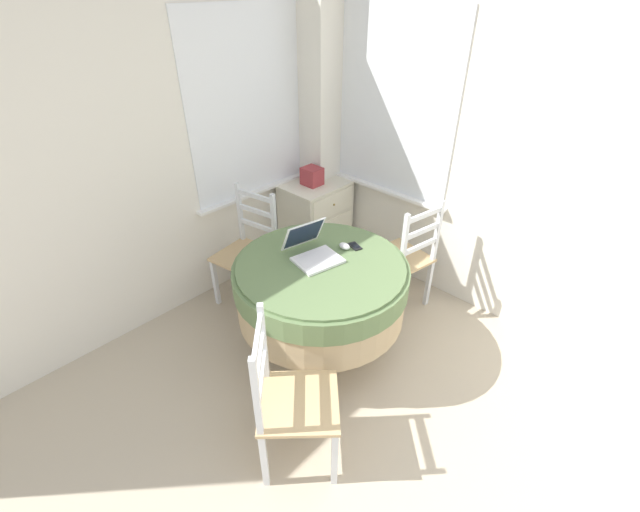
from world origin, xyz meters
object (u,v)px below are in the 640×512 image
computer_mouse (345,246)px  corner_cabinet (316,220)px  dining_chair_camera_near (290,400)px  round_dining_table (321,285)px  dining_chair_near_back_window (248,252)px  storage_box (312,176)px  dining_chair_near_right_window (404,258)px  cell_phone (355,246)px  laptop (313,251)px

computer_mouse → corner_cabinet: bearing=54.0°
dining_chair_camera_near → computer_mouse: bearing=25.8°
round_dining_table → computer_mouse: 0.32m
dining_chair_near_back_window → storage_box: bearing=5.9°
round_dining_table → dining_chair_near_right_window: size_ratio=1.21×
corner_cabinet → storage_box: size_ratio=4.61×
corner_cabinet → cell_phone: bearing=-122.1°
computer_mouse → storage_box: (0.63, 0.94, 0.06)m
round_dining_table → dining_chair_camera_near: (-0.72, -0.46, -0.13)m
dining_chair_near_right_window → dining_chair_camera_near: same height
round_dining_table → laptop: laptop is taller
corner_cabinet → storage_box: 0.46m
round_dining_table → cell_phone: bearing=-5.0°
cell_phone → storage_box: size_ratio=0.72×
computer_mouse → dining_chair_camera_near: bearing=-154.2°
corner_cabinet → dining_chair_near_back_window: bearing=-174.5°
round_dining_table → dining_chair_near_right_window: dining_chair_near_right_window is taller
round_dining_table → dining_chair_near_right_window: bearing=-8.2°
round_dining_table → storage_box: size_ratio=7.10×
dining_chair_near_back_window → cell_phone: bearing=-72.8°
laptop → dining_chair_camera_near: 0.99m
cell_phone → corner_cabinet: (0.61, 0.97, -0.39)m
laptop → computer_mouse: laptop is taller
computer_mouse → dining_chair_near_back_window: 0.93m
round_dining_table → dining_chair_near_back_window: 0.87m
laptop → cell_phone: 0.32m
computer_mouse → dining_chair_near_right_window: bearing=-12.2°
dining_chair_camera_near → round_dining_table: bearing=32.5°
cell_phone → dining_chair_camera_near: dining_chair_camera_near is taller
laptop → cell_phone: bearing=-22.2°
round_dining_table → laptop: size_ratio=2.93×
round_dining_table → dining_chair_near_back_window: size_ratio=1.21×
dining_chair_near_back_window → dining_chair_near_right_window: same height
laptop → dining_chair_near_right_window: 0.92m
cell_phone → dining_chair_near_back_window: dining_chair_near_back_window is taller
dining_chair_near_right_window → laptop: bearing=165.3°
dining_chair_near_right_window → cell_phone: bearing=169.9°
cell_phone → round_dining_table: bearing=175.0°
dining_chair_camera_near → corner_cabinet: dining_chair_camera_near is taller
laptop → storage_box: (0.86, 0.85, 0.03)m
laptop → dining_chair_near_back_window: laptop is taller
round_dining_table → dining_chair_near_back_window: bearing=87.2°
computer_mouse → cell_phone: size_ratio=0.72×
computer_mouse → corner_cabinet: 1.23m
computer_mouse → dining_chair_camera_near: (-0.97, -0.47, -0.32)m
dining_chair_near_back_window → corner_cabinet: dining_chair_near_back_window is taller
dining_chair_near_right_window → storage_box: (0.04, 1.07, 0.38)m
computer_mouse → dining_chair_near_back_window: size_ratio=0.09×
dining_chair_camera_near → cell_phone: bearing=22.6°
round_dining_table → storage_box: bearing=47.0°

